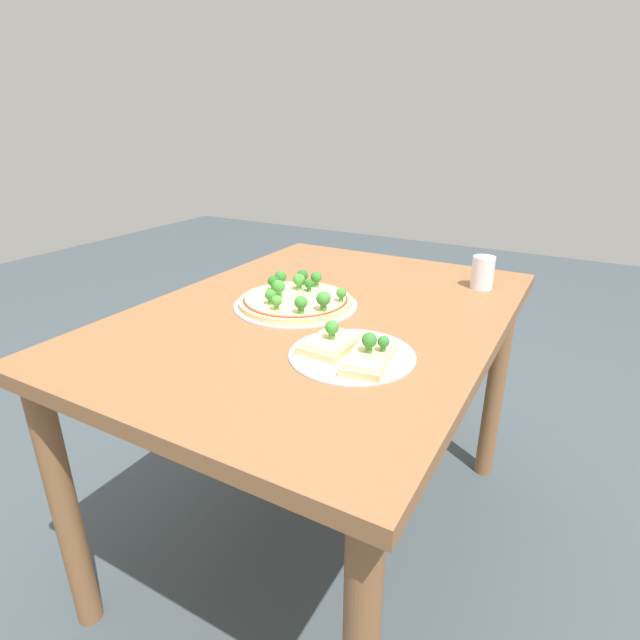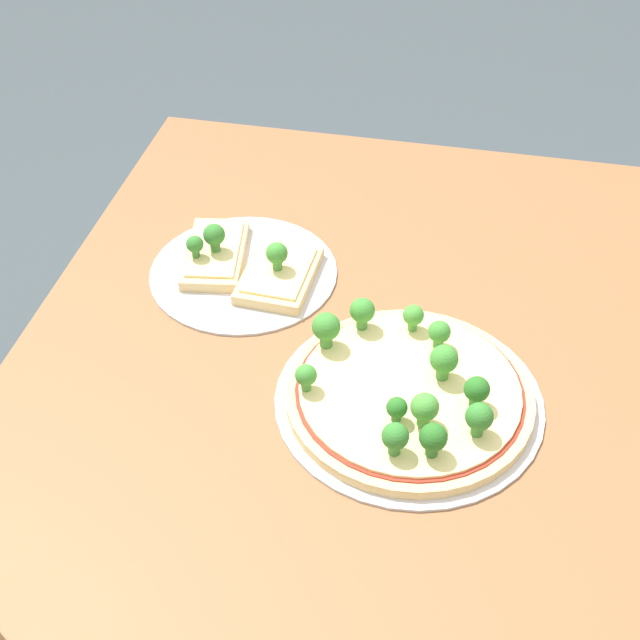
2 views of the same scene
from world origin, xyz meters
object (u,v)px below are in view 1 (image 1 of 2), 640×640
object	(u,v)px
pizza_tray_slice	(351,350)
drinking_cup	(483,273)
dining_table	(320,344)
pizza_tray_whole	(295,300)

from	to	relation	value
pizza_tray_slice	drinking_cup	size ratio (longest dim) A/B	2.82
dining_table	drinking_cup	bearing A→B (deg)	-39.62
pizza_tray_slice	pizza_tray_whole	bearing A→B (deg)	52.66
dining_table	pizza_tray_whole	world-z (taller)	pizza_tray_whole
dining_table	pizza_tray_slice	xyz separation A→B (m)	(-0.20, -0.19, 0.11)
pizza_tray_whole	drinking_cup	distance (m)	0.56
pizza_tray_slice	drinking_cup	distance (m)	0.61
pizza_tray_whole	pizza_tray_slice	world-z (taller)	pizza_tray_whole
dining_table	pizza_tray_whole	distance (m)	0.14
pizza_tray_whole	drinking_cup	bearing A→B (deg)	-45.31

